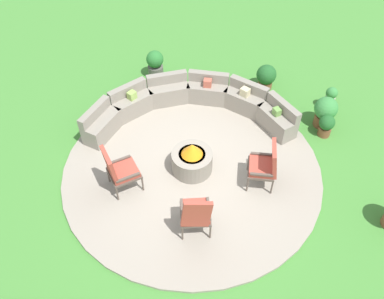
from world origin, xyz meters
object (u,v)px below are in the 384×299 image
at_px(potted_plant_3, 155,63).
at_px(potted_plant_5, 266,76).
at_px(curved_stone_bench, 189,104).
at_px(lounge_chair_back_left, 266,164).
at_px(lounge_chair_front_right, 196,213).
at_px(potted_plant_1, 326,125).
at_px(lounge_chair_front_left, 119,169).
at_px(fire_pit, 192,160).
at_px(potted_plant_2, 330,98).
at_px(potted_plant_0, 325,111).

bearing_deg(potted_plant_3, potted_plant_5, -9.66).
distance_m(curved_stone_bench, lounge_chair_back_left, 2.64).
relative_size(lounge_chair_front_right, potted_plant_1, 1.95).
relative_size(curved_stone_bench, lounge_chair_front_left, 4.30).
relative_size(fire_pit, potted_plant_5, 1.31).
bearing_deg(potted_plant_5, fire_pit, -123.62).
relative_size(lounge_chair_back_left, potted_plant_1, 1.85).
xyz_separation_m(potted_plant_2, potted_plant_5, (-1.47, 0.81, 0.03)).
distance_m(fire_pit, lounge_chair_front_left, 1.56).
height_order(potted_plant_0, potted_plant_1, potted_plant_0).
xyz_separation_m(lounge_chair_front_right, potted_plant_1, (3.01, 2.63, -0.30)).
height_order(curved_stone_bench, lounge_chair_back_left, lounge_chair_back_left).
distance_m(curved_stone_bench, lounge_chair_front_left, 2.67).
xyz_separation_m(lounge_chair_front_right, lounge_chair_back_left, (1.42, 1.18, -0.00)).
height_order(potted_plant_0, potted_plant_2, potted_plant_0).
height_order(potted_plant_1, potted_plant_2, potted_plant_2).
distance_m(curved_stone_bench, potted_plant_2, 3.46).
height_order(fire_pit, lounge_chair_front_right, lounge_chair_front_right).
distance_m(potted_plant_1, potted_plant_5, 2.12).
bearing_deg(curved_stone_bench, potted_plant_0, -5.81).
xyz_separation_m(lounge_chair_front_left, potted_plant_5, (3.36, 3.37, -0.27)).
bearing_deg(potted_plant_3, potted_plant_1, -29.11).
distance_m(lounge_chair_front_left, lounge_chair_front_right, 1.83).
distance_m(lounge_chair_front_right, lounge_chair_back_left, 1.84).
bearing_deg(potted_plant_5, lounge_chair_front_left, -134.87).
distance_m(lounge_chair_back_left, potted_plant_1, 2.18).
distance_m(lounge_chair_back_left, potted_plant_5, 3.26).
distance_m(lounge_chair_back_left, potted_plant_0, 2.43).
relative_size(potted_plant_1, potted_plant_2, 0.93).
height_order(lounge_chair_front_right, potted_plant_3, lounge_chair_front_right).
height_order(lounge_chair_front_right, potted_plant_0, lounge_chair_front_right).
bearing_deg(potted_plant_0, lounge_chair_back_left, -131.98).
relative_size(lounge_chair_front_left, potted_plant_1, 1.99).
bearing_deg(fire_pit, potted_plant_1, 19.69).
height_order(potted_plant_0, potted_plant_5, potted_plant_0).
bearing_deg(lounge_chair_front_left, fire_pit, 82.28).
distance_m(fire_pit, lounge_chair_back_left, 1.55).
height_order(lounge_chair_front_left, lounge_chair_back_left, lounge_chair_front_left).
distance_m(potted_plant_0, potted_plant_3, 4.50).
height_order(curved_stone_bench, potted_plant_2, curved_stone_bench).
height_order(fire_pit, potted_plant_1, fire_pit).
bearing_deg(potted_plant_5, curved_stone_bench, -150.93).
height_order(curved_stone_bench, potted_plant_5, curved_stone_bench).
xyz_separation_m(curved_stone_bench, potted_plant_1, (3.15, -0.67, -0.05)).
xyz_separation_m(lounge_chair_front_right, potted_plant_0, (3.03, 2.98, -0.19)).
bearing_deg(lounge_chair_front_right, potted_plant_0, 40.64).
height_order(fire_pit, lounge_chair_front_left, lounge_chair_front_left).
bearing_deg(curved_stone_bench, potted_plant_5, 29.07).
height_order(lounge_chair_front_left, potted_plant_3, lounge_chair_front_left).
distance_m(potted_plant_2, potted_plant_5, 1.68).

